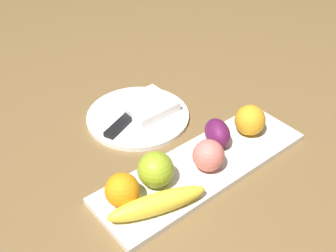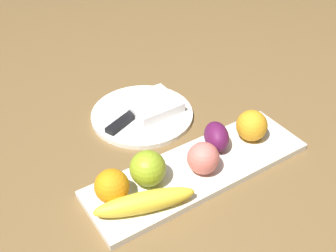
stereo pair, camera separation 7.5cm
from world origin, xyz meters
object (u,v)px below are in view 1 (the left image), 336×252
object	(u,v)px
grape_bunch	(219,134)
orange_near_apple	(122,190)
banana	(157,203)
orange_near_banana	(250,120)
peach	(208,155)
knife	(124,122)
apple	(156,170)
dinner_plate	(138,116)
folded_napkin	(148,106)
fruit_tray	(203,167)

from	to	relation	value
grape_bunch	orange_near_apple	bearing A→B (deg)	-178.45
banana	orange_near_banana	xyz separation A→B (m)	(0.29, 0.05, 0.01)
peach	knife	world-z (taller)	peach
apple	orange_near_apple	size ratio (longest dim) A/B	1.09
dinner_plate	folded_napkin	world-z (taller)	folded_napkin
grape_bunch	fruit_tray	bearing A→B (deg)	-159.25
apple	grape_bunch	bearing A→B (deg)	1.82
peach	knife	bearing A→B (deg)	101.54
grape_bunch	orange_near_banana	bearing A→B (deg)	-9.13
orange_near_apple	grape_bunch	world-z (taller)	orange_near_apple
grape_bunch	dinner_plate	world-z (taller)	grape_bunch
grape_bunch	knife	size ratio (longest dim) A/B	0.42
fruit_tray	orange_near_banana	xyz separation A→B (m)	(0.15, 0.01, 0.04)
orange_near_apple	grape_bunch	xyz separation A→B (m)	(0.25, 0.01, -0.00)
orange_near_apple	dinner_plate	distance (m)	0.28
fruit_tray	banana	world-z (taller)	banana
banana	folded_napkin	size ratio (longest dim) A/B	1.63
apple	peach	bearing A→B (deg)	-16.62
apple	orange_near_banana	world-z (taller)	apple
orange_near_apple	dinner_plate	size ratio (longest dim) A/B	0.27
grape_bunch	folded_napkin	size ratio (longest dim) A/B	0.65
orange_near_banana	grape_bunch	bearing A→B (deg)	170.87
dinner_plate	folded_napkin	distance (m)	0.03
fruit_tray	banana	size ratio (longest dim) A/B	2.54
fruit_tray	peach	size ratio (longest dim) A/B	7.35
grape_bunch	knife	xyz separation A→B (m)	(-0.11, 0.19, -0.03)
orange_near_apple	knife	distance (m)	0.24
apple	dinner_plate	xyz separation A→B (m)	(0.11, 0.20, -0.04)
grape_bunch	knife	world-z (taller)	grape_bunch
dinner_plate	banana	bearing A→B (deg)	-119.27
orange_near_banana	knife	bearing A→B (deg)	133.56
peach	knife	size ratio (longest dim) A/B	0.36
orange_near_apple	folded_napkin	size ratio (longest dim) A/B	0.56
orange_near_apple	orange_near_banana	size ratio (longest dim) A/B	0.95
orange_near_banana	peach	world-z (taller)	orange_near_banana
fruit_tray	orange_near_banana	size ratio (longest dim) A/B	7.00
banana	orange_near_banana	world-z (taller)	orange_near_banana
banana	knife	xyz separation A→B (m)	(0.10, 0.25, -0.02)
orange_near_banana	fruit_tray	bearing A→B (deg)	-175.34
banana	dinner_plate	size ratio (longest dim) A/B	0.77
knife	apple	bearing A→B (deg)	-128.40
orange_near_banana	folded_napkin	distance (m)	0.24
apple	knife	xyz separation A→B (m)	(0.06, 0.20, -0.03)
peach	folded_napkin	size ratio (longest dim) A/B	0.56
fruit_tray	knife	distance (m)	0.22
peach	orange_near_banana	bearing A→B (deg)	9.32
orange_near_banana	dinner_plate	size ratio (longest dim) A/B	0.28
orange_near_apple	peach	distance (m)	0.18
fruit_tray	peach	xyz separation A→B (m)	(0.00, -0.01, 0.04)
dinner_plate	knife	world-z (taller)	knife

